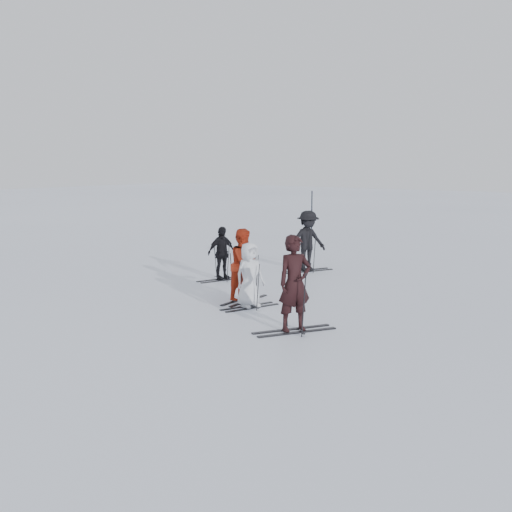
{
  "coord_description": "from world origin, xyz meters",
  "views": [
    {
      "loc": [
        9.84,
        -12.37,
        3.49
      ],
      "look_at": [
        0.0,
        1.0,
        1.0
      ],
      "focal_mm": 45.0,
      "sensor_mm": 36.0,
      "label": 1
    }
  ],
  "objects_px": {
    "skier_near_dark": "(295,284)",
    "skier_grey": "(250,276)",
    "skier_red": "(244,265)",
    "skier_uphill_far": "(308,241)",
    "piste_marker": "(312,218)",
    "skier_uphill_left": "(222,254)"
  },
  "relations": [
    {
      "from": "skier_near_dark",
      "to": "skier_red",
      "type": "bearing_deg",
      "value": 86.89
    },
    {
      "from": "skier_uphill_far",
      "to": "piste_marker",
      "type": "relative_size",
      "value": 0.84
    },
    {
      "from": "skier_near_dark",
      "to": "skier_uphill_far",
      "type": "height_order",
      "value": "skier_near_dark"
    },
    {
      "from": "skier_uphill_left",
      "to": "skier_uphill_far",
      "type": "relative_size",
      "value": 0.82
    },
    {
      "from": "skier_grey",
      "to": "skier_uphill_far",
      "type": "distance_m",
      "value": 5.39
    },
    {
      "from": "skier_near_dark",
      "to": "skier_grey",
      "type": "distance_m",
      "value": 2.37
    },
    {
      "from": "skier_uphill_left",
      "to": "skier_uphill_far",
      "type": "distance_m",
      "value": 3.06
    },
    {
      "from": "skier_uphill_far",
      "to": "piste_marker",
      "type": "distance_m",
      "value": 6.24
    },
    {
      "from": "skier_red",
      "to": "skier_uphill_far",
      "type": "relative_size",
      "value": 0.95
    },
    {
      "from": "skier_red",
      "to": "piste_marker",
      "type": "distance_m",
      "value": 10.84
    },
    {
      "from": "skier_red",
      "to": "skier_uphill_far",
      "type": "height_order",
      "value": "skier_uphill_far"
    },
    {
      "from": "skier_grey",
      "to": "skier_uphill_left",
      "type": "height_order",
      "value": "skier_uphill_left"
    },
    {
      "from": "skier_near_dark",
      "to": "skier_grey",
      "type": "xyz_separation_m",
      "value": [
        -2.04,
        1.18,
        -0.22
      ]
    },
    {
      "from": "skier_uphill_far",
      "to": "skier_near_dark",
      "type": "bearing_deg",
      "value": -124.49
    },
    {
      "from": "skier_red",
      "to": "skier_grey",
      "type": "relative_size",
      "value": 1.16
    },
    {
      "from": "skier_red",
      "to": "skier_near_dark",
      "type": "bearing_deg",
      "value": -127.08
    },
    {
      "from": "skier_red",
      "to": "skier_uphill_left",
      "type": "height_order",
      "value": "skier_red"
    },
    {
      "from": "skier_near_dark",
      "to": "piste_marker",
      "type": "height_order",
      "value": "piste_marker"
    },
    {
      "from": "skier_red",
      "to": "skier_uphill_far",
      "type": "xyz_separation_m",
      "value": [
        -1.01,
        4.63,
        0.05
      ]
    },
    {
      "from": "skier_near_dark",
      "to": "skier_uphill_left",
      "type": "bearing_deg",
      "value": 83.96
    },
    {
      "from": "skier_near_dark",
      "to": "skier_grey",
      "type": "height_order",
      "value": "skier_near_dark"
    },
    {
      "from": "skier_uphill_left",
      "to": "piste_marker",
      "type": "xyz_separation_m",
      "value": [
        -1.93,
        8.18,
        0.35
      ]
    }
  ]
}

